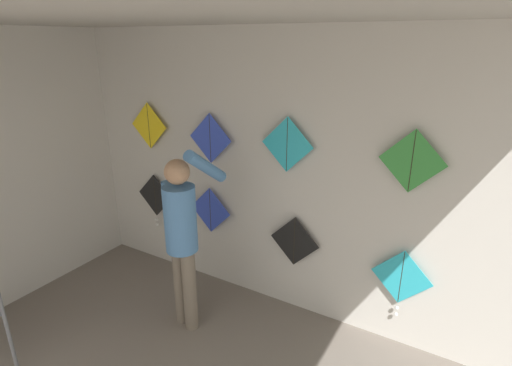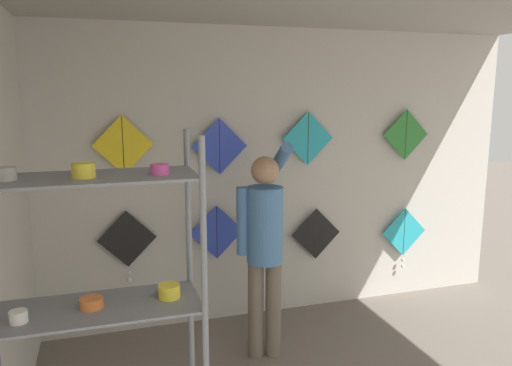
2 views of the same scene
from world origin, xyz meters
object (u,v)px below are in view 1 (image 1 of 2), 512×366
object	(u,v)px
kite_2	(294,241)
kite_7	(412,161)
kite_5	(210,138)
kite_3	(401,280)
kite_1	(210,210)
kite_6	(287,145)
kite_0	(155,198)
kite_4	(149,126)
shopkeeper	(182,230)

from	to	relation	value
kite_2	kite_7	world-z (taller)	kite_7
kite_2	kite_5	xyz separation A→B (m)	(-0.99, 0.00, 0.92)
kite_3	kite_7	world-z (taller)	kite_7
kite_1	kite_7	xyz separation A→B (m)	(2.01, 0.00, 0.87)
kite_3	kite_6	distance (m)	1.56
kite_5	kite_6	size ratio (longest dim) A/B	1.00
kite_2	kite_7	xyz separation A→B (m)	(0.99, 0.00, 0.98)
kite_1	kite_5	world-z (taller)	kite_5
kite_2	kite_3	xyz separation A→B (m)	(1.03, -0.00, -0.10)
kite_0	kite_4	size ratio (longest dim) A/B	1.26
kite_4	kite_6	xyz separation A→B (m)	(1.74, 0.00, 0.01)
kite_7	kite_2	bearing A→B (deg)	180.00
kite_6	kite_3	bearing A→B (deg)	-0.04
kite_0	kite_1	xyz separation A→B (m)	(0.82, 0.00, 0.02)
kite_5	kite_6	bearing A→B (deg)	0.00
kite_0	kite_5	xyz separation A→B (m)	(0.86, 0.00, 0.83)
kite_2	kite_4	bearing A→B (deg)	180.00
shopkeeper	kite_3	distance (m)	1.99
kite_1	kite_4	distance (m)	1.18
kite_1	kite_4	xyz separation A→B (m)	(-0.82, 0.00, 0.85)
kite_3	kite_4	xyz separation A→B (m)	(-2.88, 0.00, 1.06)
kite_1	kite_6	size ratio (longest dim) A/B	1.00
kite_1	kite_5	bearing A→B (deg)	0.00
kite_3	kite_5	size ratio (longest dim) A/B	1.26
kite_0	kite_7	world-z (taller)	kite_7
kite_3	kite_5	bearing A→B (deg)	179.98
kite_2	kite_6	bearing A→B (deg)	180.00
kite_0	kite_6	world-z (taller)	kite_6
kite_1	kite_6	world-z (taller)	kite_6
shopkeeper	kite_4	distance (m)	1.47
kite_2	kite_7	bearing A→B (deg)	0.00
shopkeeper	kite_1	xyz separation A→B (m)	(-0.23, 0.73, -0.13)
kite_3	kite_6	size ratio (longest dim) A/B	1.26
shopkeeper	kite_7	size ratio (longest dim) A/B	3.47
kite_3	kite_4	distance (m)	3.06
shopkeeper	kite_2	size ratio (longest dim) A/B	3.47
kite_0	kite_7	xyz separation A→B (m)	(2.84, 0.00, 0.89)
kite_1	kite_2	size ratio (longest dim) A/B	1.00
shopkeeper	kite_3	bearing A→B (deg)	35.73
shopkeeper	kite_2	xyz separation A→B (m)	(0.79, 0.73, -0.23)
kite_4	kite_6	size ratio (longest dim) A/B	1.00
shopkeeper	kite_5	bearing A→B (deg)	118.80
shopkeeper	kite_7	world-z (taller)	kite_7
shopkeeper	kite_1	world-z (taller)	shopkeeper
kite_1	kite_0	bearing A→B (deg)	-179.95
kite_5	shopkeeper	bearing A→B (deg)	-75.09
kite_0	kite_3	world-z (taller)	kite_0
kite_1	kite_3	xyz separation A→B (m)	(2.06, -0.00, -0.20)
shopkeeper	kite_0	xyz separation A→B (m)	(-1.06, 0.73, -0.15)
kite_1	kite_3	distance (m)	2.07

